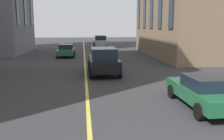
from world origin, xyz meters
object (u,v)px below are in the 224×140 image
(car_green_near, at_px, (204,91))
(car_green_mid, at_px, (66,51))
(car_black_oncoming, at_px, (104,61))
(car_silver_parked_b, at_px, (100,41))

(car_green_near, relative_size, car_green_mid, 1.13)
(car_green_mid, xyz_separation_m, car_black_oncoming, (-10.77, -3.34, 0.27))
(car_green_mid, relative_size, car_silver_parked_b, 0.83)
(car_green_near, xyz_separation_m, car_green_mid, (18.78, 6.95, -0.00))
(car_green_mid, height_order, car_black_oncoming, car_black_oncoming)
(car_black_oncoming, relative_size, car_silver_parked_b, 1.00)
(car_green_mid, bearing_deg, car_green_near, -159.67)
(car_green_near, xyz_separation_m, car_black_oncoming, (8.00, 3.61, 0.27))
(car_black_oncoming, bearing_deg, car_green_near, -155.70)
(car_green_near, xyz_separation_m, car_silver_parked_b, (31.69, 2.22, 0.27))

